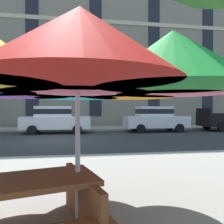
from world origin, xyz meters
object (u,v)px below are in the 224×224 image
at_px(sedan_white, 55,119).
at_px(sedan_white_midblock, 155,118).
at_px(picnic_table, 12,207).
at_px(patio_umbrella, 78,71).

height_order(sedan_white, sedan_white_midblock, same).
bearing_deg(picnic_table, sedan_white_midblock, 64.14).
xyz_separation_m(sedan_white, sedan_white_midblock, (6.88, 0.00, 0.00)).
bearing_deg(picnic_table, sedan_white, 92.64).
relative_size(sedan_white_midblock, patio_umbrella, 1.15).
bearing_deg(sedan_white, patio_umbrella, -84.17).
xyz_separation_m(patio_umbrella, picnic_table, (-0.70, -0.25, -1.50)).
height_order(sedan_white, patio_umbrella, patio_umbrella).
distance_m(patio_umbrella, picnic_table, 1.68).
bearing_deg(patio_umbrella, sedan_white_midblock, 66.28).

